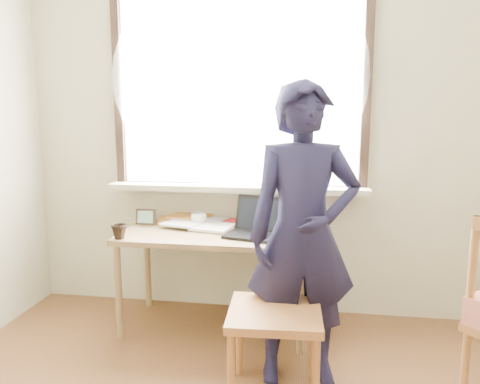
% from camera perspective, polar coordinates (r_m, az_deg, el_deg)
% --- Properties ---
extents(room_shell, '(3.52, 4.02, 2.61)m').
position_cam_1_polar(room_shell, '(1.59, -4.27, 15.80)').
color(room_shell, beige).
rests_on(room_shell, ground).
extents(desk, '(1.26, 0.63, 0.67)m').
position_cam_1_polar(desk, '(3.16, -3.02, -6.13)').
color(desk, olive).
rests_on(desk, ground).
extents(laptop, '(0.42, 0.37, 0.24)m').
position_cam_1_polar(laptop, '(3.05, 2.14, -4.22)').
color(laptop, black).
rests_on(laptop, desk).
extents(mug_white, '(0.16, 0.16, 0.09)m').
position_cam_1_polar(mug_white, '(3.33, -5.04, -3.30)').
color(mug_white, white).
rests_on(mug_white, desk).
extents(mug_dark, '(0.14, 0.14, 0.09)m').
position_cam_1_polar(mug_dark, '(3.06, -14.53, -4.71)').
color(mug_dark, black).
rests_on(mug_dark, desk).
extents(mouse, '(0.08, 0.06, 0.03)m').
position_cam_1_polar(mouse, '(2.98, 5.11, -5.43)').
color(mouse, black).
rests_on(mouse, desk).
extents(desk_clutter, '(0.75, 0.56, 0.04)m').
position_cam_1_polar(desk_clutter, '(3.38, -4.80, -3.50)').
color(desk_clutter, white).
rests_on(desk_clutter, desk).
extents(book_a, '(0.27, 0.33, 0.03)m').
position_cam_1_polar(book_a, '(3.44, -8.04, -3.46)').
color(book_a, white).
rests_on(book_a, desk).
extents(book_b, '(0.28, 0.30, 0.02)m').
position_cam_1_polar(book_b, '(3.33, 4.02, -3.90)').
color(book_b, white).
rests_on(book_b, desk).
extents(picture_frame, '(0.14, 0.02, 0.11)m').
position_cam_1_polar(picture_frame, '(3.36, -11.41, -3.13)').
color(picture_frame, black).
rests_on(picture_frame, desk).
extents(work_chair, '(0.49, 0.47, 0.48)m').
position_cam_1_polar(work_chair, '(2.48, 4.25, -15.72)').
color(work_chair, '#A16534').
rests_on(work_chair, ground).
extents(person, '(0.66, 0.49, 1.63)m').
position_cam_1_polar(person, '(2.52, 7.70, -5.28)').
color(person, black).
rests_on(person, ground).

